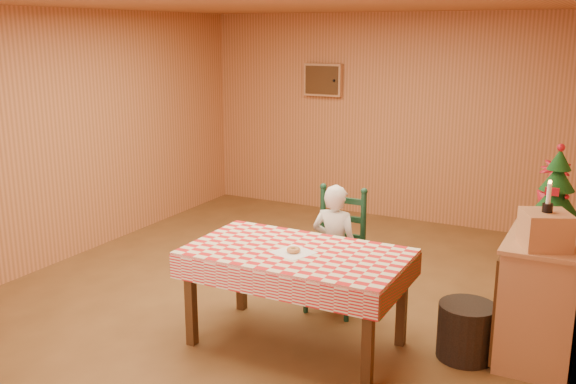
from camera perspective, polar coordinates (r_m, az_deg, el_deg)
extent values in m
plane|color=brown|center=(5.96, -0.90, -9.31)|extent=(6.00, 6.00, 0.00)
cube|color=#BE7544|center=(8.30, 8.98, 6.54)|extent=(5.00, 0.10, 2.60)
cube|color=#BE7544|center=(7.09, -19.10, 4.66)|extent=(0.10, 6.00, 2.60)
cube|color=#AE6D40|center=(5.47, -1.00, 16.53)|extent=(5.00, 6.00, 0.10)
cube|color=tan|center=(8.53, 3.14, 9.93)|extent=(0.52, 0.08, 0.42)
cube|color=#452912|center=(8.49, 3.01, 9.91)|extent=(0.46, 0.02, 0.36)
sphere|color=black|center=(8.40, 4.11, 9.85)|extent=(0.04, 0.04, 0.04)
cube|color=#452912|center=(4.85, 0.76, -5.78)|extent=(1.60, 0.90, 0.06)
cube|color=#452912|center=(5.04, -8.62, -9.72)|extent=(0.07, 0.07, 0.69)
cube|color=#452912|center=(4.42, 7.12, -13.24)|extent=(0.07, 0.07, 0.69)
cube|color=#452912|center=(5.61, -4.17, -7.08)|extent=(0.07, 0.07, 0.69)
cube|color=#452912|center=(5.06, 10.09, -9.70)|extent=(0.07, 0.07, 0.69)
cube|color=red|center=(4.83, 0.77, -5.34)|extent=(1.64, 0.94, 0.02)
cube|color=red|center=(4.48, -1.96, -8.32)|extent=(1.64, 0.02, 0.18)
cube|color=red|center=(5.27, 3.06, -4.85)|extent=(1.64, 0.02, 0.18)
cube|color=#295326|center=(5.26, -7.27, -4.96)|extent=(0.02, 0.94, 0.18)
cube|color=#295326|center=(4.58, 10.05, -8.01)|extent=(0.02, 0.94, 0.18)
cube|color=black|center=(5.57, 4.14, -6.31)|extent=(0.44, 0.40, 0.04)
cylinder|color=black|center=(5.58, 1.59, -8.71)|extent=(0.04, 0.04, 0.41)
cylinder|color=black|center=(5.44, 5.24, -9.39)|extent=(0.04, 0.04, 0.41)
cylinder|color=black|center=(5.87, 3.05, -7.56)|extent=(0.04, 0.04, 0.41)
cylinder|color=black|center=(5.73, 6.54, -8.17)|extent=(0.04, 0.04, 0.41)
cylinder|color=black|center=(5.69, 3.12, -2.45)|extent=(0.05, 0.05, 0.60)
sphere|color=black|center=(5.61, 3.16, 0.49)|extent=(0.06, 0.06, 0.06)
cylinder|color=black|center=(5.55, 6.70, -2.95)|extent=(0.05, 0.05, 0.60)
sphere|color=black|center=(5.47, 6.79, 0.05)|extent=(0.06, 0.06, 0.06)
cube|color=black|center=(5.65, 4.86, -3.86)|extent=(0.38, 0.03, 0.05)
cube|color=black|center=(5.60, 4.90, -2.31)|extent=(0.38, 0.03, 0.05)
cube|color=black|center=(5.56, 4.93, -0.73)|extent=(0.38, 0.03, 0.05)
imported|color=silver|center=(5.52, 4.17, -5.02)|extent=(0.41, 0.27, 1.12)
cube|color=white|center=(4.79, 0.50, -5.39)|extent=(0.33, 0.33, 0.00)
torus|color=#C08045|center=(4.78, 0.50, -5.17)|extent=(0.11, 0.11, 0.04)
cube|color=tan|center=(5.28, 21.75, -8.24)|extent=(0.50, 1.20, 0.90)
cube|color=tan|center=(5.13, 22.22, -3.42)|extent=(0.54, 1.24, 0.03)
cube|color=#452912|center=(5.31, 18.95, -7.89)|extent=(0.02, 1.20, 0.80)
cube|color=tan|center=(4.71, 21.90, -3.13)|extent=(0.40, 0.40, 0.25)
cylinder|color=#452912|center=(5.36, 22.54, -2.13)|extent=(0.04, 0.04, 0.08)
cone|color=#0B3311|center=(5.32, 22.71, -0.47)|extent=(0.34, 0.34, 0.24)
cone|color=#0B3311|center=(5.28, 22.87, 1.20)|extent=(0.26, 0.26, 0.20)
cone|color=#0B3311|center=(5.26, 23.01, 2.69)|extent=(0.18, 0.18, 0.16)
sphere|color=maroon|center=(5.24, 23.11, 3.65)|extent=(0.06, 0.06, 0.06)
cube|color=maroon|center=(5.16, 22.42, 0.04)|extent=(0.10, 0.02, 0.06)
sphere|color=maroon|center=(5.25, 23.54, -0.40)|extent=(0.04, 0.04, 0.04)
sphere|color=maroon|center=(5.35, 22.11, 0.77)|extent=(0.04, 0.04, 0.04)
sphere|color=maroon|center=(5.36, 23.42, 1.76)|extent=(0.04, 0.04, 0.04)
imported|color=maroon|center=(5.61, 22.50, 0.44)|extent=(0.26, 0.26, 0.43)
cylinder|color=black|center=(4.67, 22.07, -1.31)|extent=(0.07, 0.07, 0.06)
cylinder|color=white|center=(4.65, 22.18, -0.13)|extent=(0.03, 0.03, 0.14)
sphere|color=orange|center=(4.63, 22.27, 0.86)|extent=(0.02, 0.02, 0.02)
cylinder|color=black|center=(5.04, 15.55, -11.83)|extent=(0.51, 0.51, 0.42)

